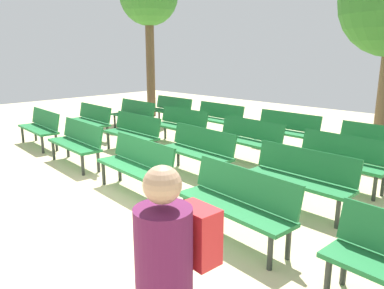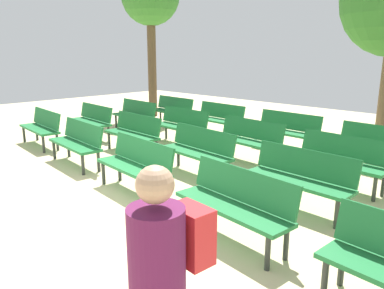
{
  "view_description": "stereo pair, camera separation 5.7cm",
  "coord_description": "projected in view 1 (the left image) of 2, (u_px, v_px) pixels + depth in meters",
  "views": [
    {
      "loc": [
        4.81,
        -1.96,
        2.25
      ],
      "look_at": [
        0.0,
        2.94,
        0.55
      ],
      "focal_mm": 35.03,
      "sensor_mm": 36.0,
      "label": 1
    },
    {
      "loc": [
        4.85,
        -1.92,
        2.25
      ],
      "look_at": [
        0.0,
        2.94,
        0.55
      ],
      "focal_mm": 35.03,
      "sensor_mm": 36.0,
      "label": 2
    }
  ],
  "objects": [
    {
      "name": "bench_r1_c1",
      "position": [
        133.0,
        131.0,
        8.49
      ],
      "size": [
        1.61,
        0.53,
        0.87
      ],
      "rotation": [
        0.0,
        0.0,
        -0.03
      ],
      "color": "#1E7238",
      "rests_on": "ground_plane"
    },
    {
      "name": "bench_r2_c3",
      "position": [
        341.0,
        158.0,
        6.36
      ],
      "size": [
        1.63,
        0.58,
        0.87
      ],
      "rotation": [
        0.0,
        0.0,
        -0.06
      ],
      "color": "#1E7238",
      "rests_on": "ground_plane"
    },
    {
      "name": "bench_r3_c1",
      "position": [
        218.0,
        117.0,
        10.29
      ],
      "size": [
        1.62,
        0.56,
        0.87
      ],
      "rotation": [
        0.0,
        0.0,
        -0.05
      ],
      "color": "#1E7238",
      "rests_on": "ground_plane"
    },
    {
      "name": "bench_r0_c0",
      "position": [
        41.0,
        126.0,
        9.11
      ],
      "size": [
        1.63,
        0.61,
        0.87
      ],
      "rotation": [
        0.0,
        0.0,
        -0.08
      ],
      "color": "#1E7238",
      "rests_on": "ground_plane"
    },
    {
      "name": "bench_r2_c1",
      "position": [
        180.0,
        124.0,
        9.35
      ],
      "size": [
        1.61,
        0.52,
        0.87
      ],
      "rotation": [
        0.0,
        0.0,
        -0.03
      ],
      "color": "#1E7238",
      "rests_on": "ground_plane"
    },
    {
      "name": "bench_r2_c0",
      "position": [
        134.0,
        114.0,
        10.9
      ],
      "size": [
        1.62,
        0.55,
        0.87
      ],
      "rotation": [
        0.0,
        0.0,
        -0.04
      ],
      "color": "#1E7238",
      "rests_on": "ground_plane"
    },
    {
      "name": "bench_r2_c2",
      "position": [
        248.0,
        138.0,
        7.86
      ],
      "size": [
        1.63,
        0.58,
        0.87
      ],
      "rotation": [
        0.0,
        0.0,
        -0.06
      ],
      "color": "#1E7238",
      "rests_on": "ground_plane"
    },
    {
      "name": "bench_r0_c3",
      "position": [
        237.0,
        200.0,
        4.53
      ],
      "size": [
        1.64,
        0.62,
        0.87
      ],
      "rotation": [
        0.0,
        0.0,
        -0.09
      ],
      "color": "#1E7238",
      "rests_on": "ground_plane"
    },
    {
      "name": "bench_r0_c2",
      "position": [
        137.0,
        163.0,
        6.06
      ],
      "size": [
        1.63,
        0.59,
        0.87
      ],
      "rotation": [
        0.0,
        0.0,
        -0.07
      ],
      "color": "#1E7238",
      "rests_on": "ground_plane"
    },
    {
      "name": "bench_r1_c0",
      "position": [
        91.0,
        119.0,
        10.02
      ],
      "size": [
        1.63,
        0.57,
        0.87
      ],
      "rotation": [
        0.0,
        0.0,
        -0.06
      ],
      "color": "#1E7238",
      "rests_on": "ground_plane"
    },
    {
      "name": "bench_r3_c0",
      "position": [
        171.0,
        109.0,
        11.76
      ],
      "size": [
        1.62,
        0.54,
        0.87
      ],
      "rotation": [
        0.0,
        0.0,
        -0.04
      ],
      "color": "#1E7238",
      "rests_on": "ground_plane"
    },
    {
      "name": "bench_r0_c1",
      "position": [
        77.0,
        141.0,
        7.57
      ],
      "size": [
        1.63,
        0.6,
        0.87
      ],
      "rotation": [
        0.0,
        0.0,
        -0.07
      ],
      "color": "#1E7238",
      "rests_on": "ground_plane"
    },
    {
      "name": "ground_plane",
      "position": [
        43.0,
        220.0,
        5.17
      ],
      "size": [
        25.47,
        25.47,
        0.0
      ],
      "primitive_type": "plane",
      "color": "beige"
    },
    {
      "name": "bench_r1_c3",
      "position": [
        301.0,
        175.0,
        5.45
      ],
      "size": [
        1.61,
        0.52,
        0.87
      ],
      "rotation": [
        0.0,
        0.0,
        -0.03
      ],
      "color": "#1E7238",
      "rests_on": "ground_plane"
    },
    {
      "name": "bench_r3_c2",
      "position": [
        286.0,
        129.0,
        8.78
      ],
      "size": [
        1.61,
        0.53,
        0.87
      ],
      "rotation": [
        0.0,
        0.0,
        -0.03
      ],
      "color": "#1E7238",
      "rests_on": "ground_plane"
    },
    {
      "name": "visitor_with_backpack",
      "position": [
        169.0,
        279.0,
        2.23
      ],
      "size": [
        0.36,
        0.54,
        1.65
      ],
      "rotation": [
        0.0,
        0.0,
        3.07
      ],
      "color": "navy",
      "rests_on": "ground_plane"
    },
    {
      "name": "bench_r3_c3",
      "position": [
        377.0,
        145.0,
        7.21
      ],
      "size": [
        1.63,
        0.58,
        0.87
      ],
      "rotation": [
        0.0,
        0.0,
        -0.06
      ],
      "color": "#1E7238",
      "rests_on": "ground_plane"
    },
    {
      "name": "bench_r1_c2",
      "position": [
        198.0,
        149.0,
        6.95
      ],
      "size": [
        1.63,
        0.6,
        0.87
      ],
      "rotation": [
        0.0,
        0.0,
        -0.07
      ],
      "color": "#1E7238",
      "rests_on": "ground_plane"
    }
  ]
}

